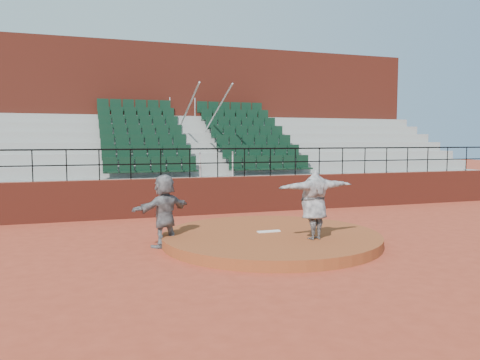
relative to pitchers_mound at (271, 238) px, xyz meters
name	(u,v)px	position (x,y,z in m)	size (l,w,h in m)	color
ground	(271,243)	(0.00, 0.00, -0.12)	(90.00, 90.00, 0.00)	#9F3924
pitchers_mound	(271,238)	(0.00, 0.00, 0.00)	(5.50, 5.50, 0.25)	brown
pitching_rubber	(269,231)	(0.00, 0.15, 0.14)	(0.60, 0.15, 0.03)	white
boundary_wall	(218,195)	(0.00, 5.00, 0.53)	(24.00, 0.30, 1.30)	maroon
wall_railing	(218,156)	(0.00, 5.00, 1.90)	(24.04, 0.05, 1.03)	black
seating_deck	(195,167)	(0.00, 8.65, 1.32)	(24.00, 5.97, 4.63)	gray
press_box_facade	(177,121)	(0.00, 12.60, 3.43)	(24.00, 3.00, 7.10)	maroon
pitcher	(314,205)	(0.70, -0.98, 0.95)	(2.03, 0.55, 1.65)	black
fielder	(164,210)	(-2.63, 0.45, 0.77)	(1.65, 0.53, 1.78)	black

